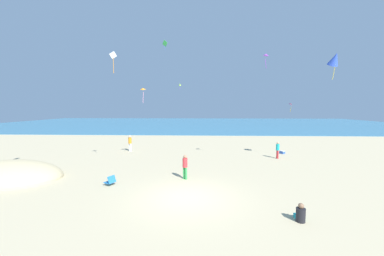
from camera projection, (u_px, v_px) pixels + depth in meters
The scene contains 16 objects.
ground_plane at pixel (194, 156), 21.53m from camera, with size 120.00×120.00×0.00m, color #C6B58C.
ocean_water at pixel (199, 123), 67.23m from camera, with size 120.00×60.00×0.05m, color teal.
dune_mound at pixel (9, 179), 14.63m from camera, with size 6.82×4.77×2.39m, color #C8B486.
beach_chair_mid_beach at pixel (110, 181), 13.41m from camera, with size 0.74×0.72×0.60m.
cooler_box at pixel (282, 152), 22.70m from camera, with size 0.54×0.58×0.29m.
person_0 at pixel (185, 165), 14.52m from camera, with size 0.45×0.45×1.60m.
person_1 at pixel (130, 142), 23.88m from camera, with size 0.47×0.47×1.70m.
person_2 at pixel (300, 214), 9.16m from camera, with size 0.39×0.64×0.78m.
person_3 at pixel (278, 149), 20.46m from camera, with size 0.33×0.33×1.54m.
kite_orange at pixel (143, 89), 19.11m from camera, with size 0.41×0.33×1.32m.
kite_green at pixel (165, 43), 30.31m from camera, with size 0.77×0.56×1.29m.
kite_white at pixel (113, 56), 16.19m from camera, with size 0.43×0.44×1.57m.
kite_lime at pixel (180, 85), 40.66m from camera, with size 0.59×0.54×1.13m.
kite_blue at pixel (335, 59), 16.96m from camera, with size 0.91×1.21×2.12m.
kite_pink at pixel (291, 104), 20.32m from camera, with size 0.50×0.52×0.89m.
kite_purple at pixel (266, 55), 17.03m from camera, with size 0.50×0.55×1.15m.
Camera 1 is at (0.72, -11.19, 4.65)m, focal length 20.90 mm.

